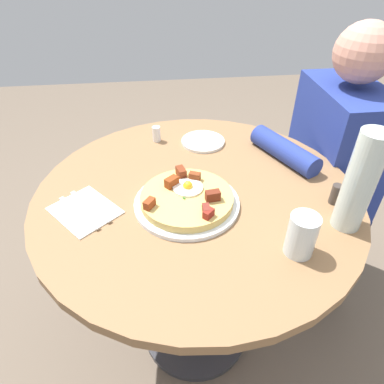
{
  "coord_description": "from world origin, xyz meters",
  "views": [
    {
      "loc": [
        -0.78,
        0.11,
        1.35
      ],
      "look_at": [
        -0.03,
        0.02,
        0.76
      ],
      "focal_mm": 32.05,
      "sensor_mm": 36.0,
      "label": 1
    }
  ],
  "objects_px": {
    "dining_table": "(196,234)",
    "knife": "(79,212)",
    "bread_plate": "(203,141)",
    "pepper_shaker": "(336,194)",
    "fork": "(90,206)",
    "salt_shaker": "(156,134)",
    "person_seated": "(323,189)",
    "water_glass": "(302,235)",
    "breakfast_pizza": "(187,197)",
    "pizza_plate": "(187,203)",
    "water_bottle": "(360,183)"
  },
  "relations": [
    {
      "from": "dining_table",
      "to": "knife",
      "type": "bearing_deg",
      "value": 101.25
    },
    {
      "from": "bread_plate",
      "to": "pepper_shaker",
      "type": "height_order",
      "value": "pepper_shaker"
    },
    {
      "from": "fork",
      "to": "salt_shaker",
      "type": "xyz_separation_m",
      "value": [
        0.35,
        -0.19,
        0.02
      ]
    },
    {
      "from": "person_seated",
      "to": "knife",
      "type": "height_order",
      "value": "person_seated"
    },
    {
      "from": "bread_plate",
      "to": "water_glass",
      "type": "relative_size",
      "value": 1.43
    },
    {
      "from": "knife",
      "to": "salt_shaker",
      "type": "height_order",
      "value": "salt_shaker"
    },
    {
      "from": "bread_plate",
      "to": "knife",
      "type": "distance_m",
      "value": 0.51
    },
    {
      "from": "knife",
      "to": "water_glass",
      "type": "relative_size",
      "value": 1.68
    },
    {
      "from": "salt_shaker",
      "to": "breakfast_pizza",
      "type": "bearing_deg",
      "value": -169.21
    },
    {
      "from": "breakfast_pizza",
      "to": "salt_shaker",
      "type": "height_order",
      "value": "breakfast_pizza"
    },
    {
      "from": "salt_shaker",
      "to": "pepper_shaker",
      "type": "xyz_separation_m",
      "value": [
        -0.41,
        -0.47,
        0.0
      ]
    },
    {
      "from": "bread_plate",
      "to": "fork",
      "type": "xyz_separation_m",
      "value": [
        -0.32,
        0.36,
        0.0
      ]
    },
    {
      "from": "dining_table",
      "to": "pepper_shaker",
      "type": "distance_m",
      "value": 0.43
    },
    {
      "from": "dining_table",
      "to": "pepper_shaker",
      "type": "height_order",
      "value": "pepper_shaker"
    },
    {
      "from": "breakfast_pizza",
      "to": "water_glass",
      "type": "xyz_separation_m",
      "value": [
        -0.2,
        -0.24,
        0.03
      ]
    },
    {
      "from": "pizza_plate",
      "to": "breakfast_pizza",
      "type": "distance_m",
      "value": 0.02
    },
    {
      "from": "bread_plate",
      "to": "water_bottle",
      "type": "xyz_separation_m",
      "value": [
        -0.46,
        -0.3,
        0.13
      ]
    },
    {
      "from": "water_glass",
      "to": "water_bottle",
      "type": "relative_size",
      "value": 0.4
    },
    {
      "from": "pizza_plate",
      "to": "water_bottle",
      "type": "height_order",
      "value": "water_bottle"
    },
    {
      "from": "dining_table",
      "to": "salt_shaker",
      "type": "height_order",
      "value": "salt_shaker"
    },
    {
      "from": "breakfast_pizza",
      "to": "fork",
      "type": "xyz_separation_m",
      "value": [
        0.01,
        0.26,
        -0.02
      ]
    },
    {
      "from": "salt_shaker",
      "to": "knife",
      "type": "bearing_deg",
      "value": 149.44
    },
    {
      "from": "knife",
      "to": "salt_shaker",
      "type": "relative_size",
      "value": 3.32
    },
    {
      "from": "pepper_shaker",
      "to": "salt_shaker",
      "type": "bearing_deg",
      "value": 49.48
    },
    {
      "from": "bread_plate",
      "to": "salt_shaker",
      "type": "bearing_deg",
      "value": 78.22
    },
    {
      "from": "dining_table",
      "to": "fork",
      "type": "distance_m",
      "value": 0.35
    },
    {
      "from": "dining_table",
      "to": "water_glass",
      "type": "relative_size",
      "value": 8.79
    },
    {
      "from": "person_seated",
      "to": "knife",
      "type": "relative_size",
      "value": 6.31
    },
    {
      "from": "pizza_plate",
      "to": "water_bottle",
      "type": "xyz_separation_m",
      "value": [
        -0.12,
        -0.4,
        0.13
      ]
    },
    {
      "from": "salt_shaker",
      "to": "water_glass",
      "type": "bearing_deg",
      "value": -151.36
    },
    {
      "from": "salt_shaker",
      "to": "pepper_shaker",
      "type": "distance_m",
      "value": 0.62
    },
    {
      "from": "pepper_shaker",
      "to": "fork",
      "type": "bearing_deg",
      "value": 85.33
    },
    {
      "from": "fork",
      "to": "pepper_shaker",
      "type": "height_order",
      "value": "pepper_shaker"
    },
    {
      "from": "breakfast_pizza",
      "to": "water_bottle",
      "type": "height_order",
      "value": "water_bottle"
    },
    {
      "from": "knife",
      "to": "water_bottle",
      "type": "distance_m",
      "value": 0.71
    },
    {
      "from": "pizza_plate",
      "to": "salt_shaker",
      "type": "relative_size",
      "value": 5.33
    },
    {
      "from": "salt_shaker",
      "to": "fork",
      "type": "bearing_deg",
      "value": 151.15
    },
    {
      "from": "dining_table",
      "to": "person_seated",
      "type": "relative_size",
      "value": 0.83
    },
    {
      "from": "fork",
      "to": "pepper_shaker",
      "type": "xyz_separation_m",
      "value": [
        -0.05,
        -0.67,
        0.02
      ]
    },
    {
      "from": "fork",
      "to": "person_seated",
      "type": "bearing_deg",
      "value": -110.68
    },
    {
      "from": "breakfast_pizza",
      "to": "knife",
      "type": "relative_size",
      "value": 1.41
    },
    {
      "from": "breakfast_pizza",
      "to": "pepper_shaker",
      "type": "distance_m",
      "value": 0.41
    },
    {
      "from": "dining_table",
      "to": "water_bottle",
      "type": "distance_m",
      "value": 0.51
    },
    {
      "from": "fork",
      "to": "knife",
      "type": "xyz_separation_m",
      "value": [
        -0.02,
        0.03,
        0.0
      ]
    },
    {
      "from": "fork",
      "to": "knife",
      "type": "height_order",
      "value": "same"
    },
    {
      "from": "dining_table",
      "to": "bread_plate",
      "type": "bearing_deg",
      "value": -11.75
    },
    {
      "from": "breakfast_pizza",
      "to": "water_glass",
      "type": "bearing_deg",
      "value": -130.1
    },
    {
      "from": "person_seated",
      "to": "water_glass",
      "type": "bearing_deg",
      "value": 146.04
    },
    {
      "from": "dining_table",
      "to": "breakfast_pizza",
      "type": "height_order",
      "value": "breakfast_pizza"
    },
    {
      "from": "breakfast_pizza",
      "to": "pepper_shaker",
      "type": "height_order",
      "value": "breakfast_pizza"
    }
  ]
}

